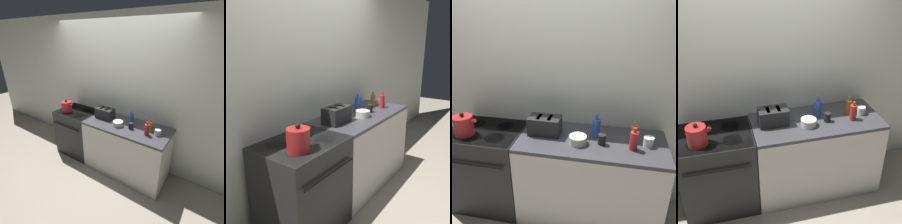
# 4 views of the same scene
# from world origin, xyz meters

# --- Properties ---
(ground_plane) EXTENTS (12.00, 12.00, 0.00)m
(ground_plane) POSITION_xyz_m (0.00, 0.00, 0.00)
(ground_plane) COLOR gray
(wall_back) EXTENTS (8.00, 0.05, 2.60)m
(wall_back) POSITION_xyz_m (0.00, 0.70, 1.30)
(wall_back) COLOR silver
(wall_back) RESTS_ON ground_plane
(stove) EXTENTS (0.76, 0.64, 0.91)m
(stove) POSITION_xyz_m (-0.59, 0.30, 0.46)
(stove) COLOR black
(stove) RESTS_ON ground_plane
(counter_block) EXTENTS (1.40, 0.65, 0.91)m
(counter_block) POSITION_xyz_m (0.50, 0.32, 0.45)
(counter_block) COLOR silver
(counter_block) RESTS_ON ground_plane
(kettle) EXTENTS (0.24, 0.19, 0.24)m
(kettle) POSITION_xyz_m (-0.74, 0.18, 1.01)
(kettle) COLOR maroon
(kettle) RESTS_ON stove
(toaster) EXTENTS (0.31, 0.19, 0.18)m
(toaster) POSITION_xyz_m (0.03, 0.36, 1.00)
(toaster) COLOR black
(toaster) RESTS_ON counter_block
(bottle_amber) EXTENTS (0.06, 0.06, 0.20)m
(bottle_amber) POSITION_xyz_m (0.88, 0.37, 0.99)
(bottle_amber) COLOR #9E6B23
(bottle_amber) RESTS_ON counter_block
(bottle_blue) EXTENTS (0.08, 0.08, 0.23)m
(bottle_blue) POSITION_xyz_m (0.53, 0.40, 1.00)
(bottle_blue) COLOR #2D56B7
(bottle_blue) RESTS_ON counter_block
(bottle_red) EXTENTS (0.07, 0.07, 0.21)m
(bottle_red) POSITION_xyz_m (0.87, 0.24, 1.00)
(bottle_red) COLOR #B72828
(bottle_red) RESTS_ON counter_block
(cup_black) EXTENTS (0.07, 0.07, 0.10)m
(cup_black) POSITION_xyz_m (0.60, 0.27, 0.96)
(cup_black) COLOR black
(cup_black) RESTS_ON counter_block
(cup_white) EXTENTS (0.09, 0.09, 0.09)m
(cup_white) POSITION_xyz_m (1.01, 0.32, 0.95)
(cup_white) COLOR white
(cup_white) RESTS_ON counter_block
(bowl) EXTENTS (0.16, 0.16, 0.08)m
(bowl) POSITION_xyz_m (0.38, 0.24, 0.94)
(bowl) COLOR beige
(bowl) RESTS_ON counter_block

